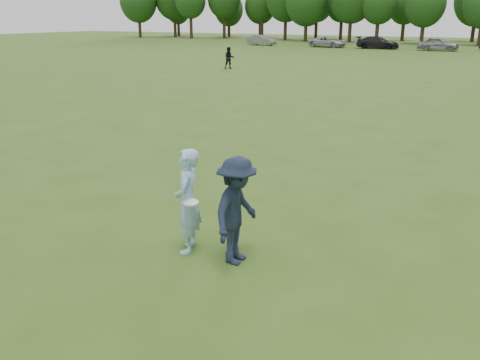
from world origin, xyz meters
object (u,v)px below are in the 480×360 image
(thrower, at_px, (187,201))
(player_far_a, at_px, (229,58))
(car_c, at_px, (328,42))
(car_d, at_px, (378,43))
(car_e, at_px, (438,44))
(car_b, at_px, (261,40))
(defender, at_px, (237,211))

(thrower, relative_size, player_far_a, 1.12)
(car_c, bearing_deg, thrower, -155.28)
(car_c, height_order, car_d, car_d)
(player_far_a, xyz_separation_m, car_e, (11.03, 30.18, -0.04))
(thrower, height_order, car_d, thrower)
(thrower, xyz_separation_m, car_b, (-28.00, 58.94, -0.24))
(defender, height_order, car_b, defender)
(car_d, height_order, car_e, car_e)
(thrower, xyz_separation_m, car_c, (-18.27, 58.96, -0.26))
(car_b, xyz_separation_m, car_d, (16.26, -0.01, 0.06))
(defender, bearing_deg, player_far_a, 27.79)
(car_b, relative_size, car_c, 0.87)
(thrower, relative_size, car_d, 0.36)
(defender, distance_m, player_far_a, 32.86)
(player_far_a, bearing_deg, thrower, -99.02)
(thrower, bearing_deg, car_e, 162.36)
(thrower, xyz_separation_m, player_far_a, (-15.56, 28.44, -0.10))
(thrower, distance_m, player_far_a, 32.42)
(thrower, relative_size, car_c, 0.38)
(thrower, height_order, car_c, thrower)
(defender, relative_size, car_c, 0.38)
(defender, height_order, car_e, defender)
(car_c, relative_size, car_e, 1.05)
(thrower, bearing_deg, car_b, -176.65)
(thrower, xyz_separation_m, defender, (0.96, 0.04, -0.01))
(defender, distance_m, car_e, 58.84)
(thrower, relative_size, defender, 1.01)
(car_c, xyz_separation_m, car_e, (13.74, -0.34, 0.11))
(defender, bearing_deg, car_d, 9.77)
(defender, height_order, car_c, defender)
(player_far_a, relative_size, car_c, 0.34)
(car_c, bearing_deg, car_d, -82.73)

